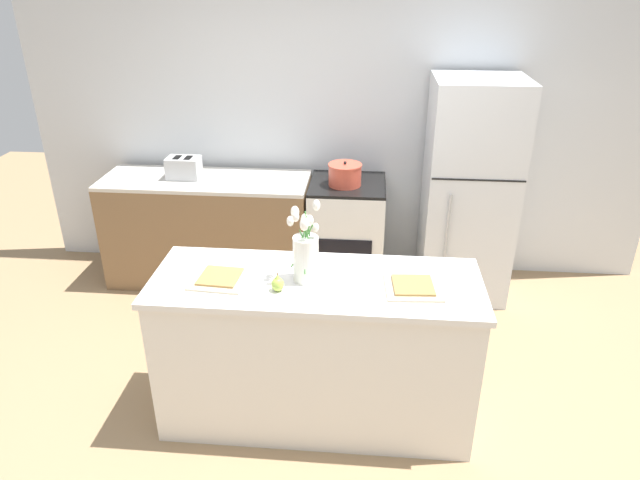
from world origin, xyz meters
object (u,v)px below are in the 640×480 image
(stove_range, at_px, (347,235))
(refrigerator, at_px, (469,192))
(cooking_pot, at_px, (345,175))
(plate_setting_right, at_px, (413,286))
(flower_vase, at_px, (306,253))
(pear_figurine, at_px, (278,284))
(toaster, at_px, (184,168))
(plate_setting_left, at_px, (220,278))

(stove_range, bearing_deg, refrigerator, 0.04)
(cooking_pot, bearing_deg, plate_setting_right, -74.56)
(cooking_pot, bearing_deg, stove_range, 65.83)
(stove_range, height_order, flower_vase, flower_vase)
(pear_figurine, xyz_separation_m, toaster, (-1.04, 1.73, 0.02))
(stove_range, height_order, toaster, toaster)
(flower_vase, xyz_separation_m, plate_setting_left, (-0.46, -0.04, -0.15))
(flower_vase, height_order, cooking_pot, flower_vase)
(stove_range, height_order, plate_setting_left, plate_setting_left)
(toaster, bearing_deg, plate_setting_left, -66.75)
(pear_figurine, xyz_separation_m, cooking_pot, (0.27, 1.68, 0.02))
(plate_setting_left, relative_size, toaster, 1.11)
(refrigerator, bearing_deg, cooking_pot, -177.13)
(flower_vase, xyz_separation_m, pear_figurine, (-0.13, -0.13, -0.12))
(flower_vase, relative_size, toaster, 1.60)
(pear_figurine, distance_m, plate_setting_right, 0.71)
(plate_setting_left, bearing_deg, refrigerator, 46.29)
(plate_setting_right, distance_m, cooking_pot, 1.65)
(stove_range, relative_size, flower_vase, 2.04)
(flower_vase, bearing_deg, plate_setting_right, -4.46)
(plate_setting_left, bearing_deg, pear_figurine, -15.08)
(refrigerator, height_order, pear_figurine, refrigerator)
(flower_vase, relative_size, plate_setting_left, 1.44)
(stove_range, height_order, cooking_pot, cooking_pot)
(plate_setting_left, relative_size, plate_setting_right, 1.00)
(refrigerator, distance_m, toaster, 2.28)
(flower_vase, height_order, plate_setting_right, flower_vase)
(flower_vase, xyz_separation_m, toaster, (-1.17, 1.60, -0.10))
(refrigerator, height_order, flower_vase, refrigerator)
(pear_figurine, relative_size, toaster, 0.39)
(cooking_pot, bearing_deg, pear_figurine, -98.99)
(stove_range, xyz_separation_m, flower_vase, (-0.15, -1.60, 0.64))
(cooking_pot, bearing_deg, toaster, 177.72)
(plate_setting_right, bearing_deg, refrigerator, 72.04)
(flower_vase, distance_m, cooking_pot, 1.56)
(pear_figurine, xyz_separation_m, plate_setting_left, (-0.33, 0.09, -0.03))
(pear_figurine, bearing_deg, plate_setting_right, 7.19)
(pear_figurine, bearing_deg, cooking_pot, 81.01)
(refrigerator, xyz_separation_m, cooking_pot, (-0.97, -0.05, 0.13))
(refrigerator, xyz_separation_m, flower_vase, (-1.10, -1.60, 0.22))
(pear_figurine, relative_size, cooking_pot, 0.41)
(stove_range, distance_m, plate_setting_left, 1.82)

